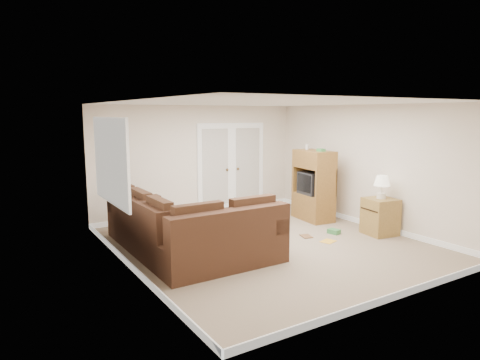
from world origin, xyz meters
TOP-DOWN VIEW (x-y plane):
  - floor at (0.00, 0.00)m, footprint 5.50×5.50m
  - ceiling at (0.00, 0.00)m, footprint 5.00×5.50m
  - wall_left at (-2.50, 0.00)m, footprint 0.02×5.50m
  - wall_right at (2.50, 0.00)m, footprint 0.02×5.50m
  - wall_back at (0.00, 2.75)m, footprint 5.00×0.02m
  - wall_front at (0.00, -2.75)m, footprint 5.00×0.02m
  - baseboards at (0.00, 0.00)m, footprint 5.00×5.50m
  - french_doors at (0.85, 2.71)m, footprint 1.80×0.05m
  - window_left at (-2.46, 1.00)m, footprint 0.05×1.92m
  - sectional_sofa at (-1.56, 0.25)m, footprint 2.07×3.06m
  - coffee_table at (-0.06, 0.59)m, footprint 0.78×1.24m
  - tv_armoire at (1.89, 0.96)m, footprint 0.63×1.01m
  - side_cabinet at (2.20, -0.62)m, footprint 0.62×0.62m
  - space_heater at (1.74, 2.35)m, footprint 0.13×0.11m
  - floor_magazine at (1.03, -0.45)m, footprint 0.33×0.29m
  - floor_greenbox at (1.48, -0.13)m, footprint 0.21×0.25m
  - floor_book at (0.79, 0.02)m, footprint 0.25×0.29m

SIDE VIEW (x-z plane):
  - floor at x=0.00m, z-range 0.00..0.00m
  - floor_magazine at x=1.03m, z-range 0.00..0.01m
  - floor_book at x=0.79m, z-range 0.00..0.02m
  - floor_greenbox at x=1.48m, z-range 0.00..0.09m
  - baseboards at x=0.00m, z-range 0.00..0.10m
  - space_heater at x=1.74m, z-range 0.00..0.33m
  - coffee_table at x=-0.06m, z-range -0.14..0.65m
  - sectional_sofa at x=-1.56m, z-range -0.10..0.84m
  - side_cabinet at x=2.20m, z-range -0.16..0.99m
  - tv_armoire at x=1.89m, z-range -0.05..1.59m
  - french_doors at x=0.85m, z-range -0.03..2.10m
  - wall_left at x=-2.50m, z-range 0.00..2.50m
  - wall_right at x=2.50m, z-range 0.00..2.50m
  - wall_back at x=0.00m, z-range 0.00..2.50m
  - wall_front at x=0.00m, z-range 0.00..2.50m
  - window_left at x=-2.46m, z-range 0.84..2.26m
  - ceiling at x=0.00m, z-range 2.49..2.51m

